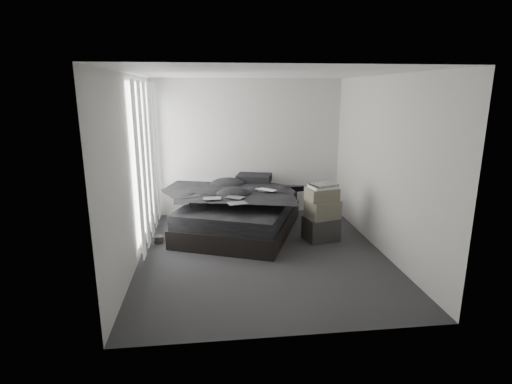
{
  "coord_description": "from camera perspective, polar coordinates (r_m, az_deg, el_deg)",
  "views": [
    {
      "loc": [
        -0.75,
        -5.54,
        2.38
      ],
      "look_at": [
        0.0,
        0.8,
        0.75
      ],
      "focal_mm": 28.0,
      "sensor_mm": 36.0,
      "label": 1
    }
  ],
  "objects": [
    {
      "name": "mattress",
      "position": [
        6.86,
        -2.31,
        -2.25
      ],
      "size": [
        2.32,
        2.62,
        0.24
      ],
      "primitive_type": "cube",
      "rotation": [
        0.0,
        0.0,
        -0.38
      ],
      "color": "black",
      "rests_on": "bed"
    },
    {
      "name": "wall_right",
      "position": [
        6.19,
        17.73,
        3.6
      ],
      "size": [
        0.01,
        4.2,
        2.6
      ],
      "primitive_type": "cube",
      "color": "silver",
      "rests_on": "ground"
    },
    {
      "name": "comic_b",
      "position": [
        6.34,
        -3.03,
        0.02
      ],
      "size": [
        0.34,
        0.31,
        0.01
      ],
      "primitive_type": "cube",
      "rotation": [
        0.0,
        0.0,
        -0.59
      ],
      "color": "black",
      "rests_on": "duvet"
    },
    {
      "name": "wall_front",
      "position": [
        3.68,
        5.35,
        -2.81
      ],
      "size": [
        3.6,
        0.01,
        2.6
      ],
      "primitive_type": "cube",
      "color": "silver",
      "rests_on": "ground"
    },
    {
      "name": "ceiling",
      "position": [
        5.59,
        1.01,
        16.58
      ],
      "size": [
        3.6,
        4.2,
        0.01
      ],
      "primitive_type": "cube",
      "color": "white",
      "rests_on": "ground"
    },
    {
      "name": "box_lower",
      "position": [
        6.62,
        9.26,
        -5.17
      ],
      "size": [
        0.59,
        0.51,
        0.38
      ],
      "primitive_type": "cube",
      "rotation": [
        0.0,
        0.0,
        0.23
      ],
      "color": "#242424",
      "rests_on": "floor"
    },
    {
      "name": "pillow_upper",
      "position": [
        7.56,
        -0.28,
        2.0
      ],
      "size": [
        0.72,
        0.59,
        0.14
      ],
      "primitive_type": "cube",
      "rotation": [
        0.0,
        0.0,
        -0.27
      ],
      "color": "black",
      "rests_on": "pillow_lower"
    },
    {
      "name": "pillow_lower",
      "position": [
        7.63,
        -0.79,
        0.99
      ],
      "size": [
        0.8,
        0.67,
        0.15
      ],
      "primitive_type": "cube",
      "rotation": [
        0.0,
        0.0,
        -0.38
      ],
      "color": "black",
      "rests_on": "mattress"
    },
    {
      "name": "wall_back",
      "position": [
        7.75,
        -1.14,
        6.32
      ],
      "size": [
        3.6,
        0.01,
        2.6
      ],
      "primitive_type": "cube",
      "color": "silver",
      "rests_on": "ground"
    },
    {
      "name": "comic_c",
      "position": [
        6.0,
        -2.7,
        -0.75
      ],
      "size": [
        0.32,
        0.24,
        0.01
      ],
      "primitive_type": "cube",
      "rotation": [
        0.0,
        0.0,
        0.23
      ],
      "color": "black",
      "rests_on": "duvet"
    },
    {
      "name": "bed",
      "position": [
        6.94,
        -2.29,
        -4.4
      ],
      "size": [
        2.4,
        2.71,
        0.3
      ],
      "primitive_type": "cube",
      "rotation": [
        0.0,
        0.0,
        -0.38
      ],
      "color": "black",
      "rests_on": "floor"
    },
    {
      "name": "side_stand",
      "position": [
        6.74,
        -8.4,
        -3.67
      ],
      "size": [
        0.39,
        0.39,
        0.63
      ],
      "primitive_type": "cylinder",
      "rotation": [
        0.0,
        0.0,
        0.17
      ],
      "color": "black",
      "rests_on": "floor"
    },
    {
      "name": "curtain_left",
      "position": [
        6.6,
        -15.23,
        4.23
      ],
      "size": [
        0.06,
        2.12,
        2.48
      ],
      "primitive_type": "cube",
      "color": "white",
      "rests_on": "wall_left"
    },
    {
      "name": "floor",
      "position": [
        6.07,
        0.9,
        -8.74
      ],
      "size": [
        3.6,
        4.2,
        0.01
      ],
      "primitive_type": "cube",
      "color": "#2C2C2E",
      "rests_on": "ground"
    },
    {
      "name": "box_upper",
      "position": [
        6.45,
        9.38,
        -0.31
      ],
      "size": [
        0.52,
        0.44,
        0.2
      ],
      "primitive_type": "cube",
      "rotation": [
        0.0,
        0.0,
        0.18
      ],
      "color": "#605D4C",
      "rests_on": "box_mid"
    },
    {
      "name": "comic_a",
      "position": [
        6.3,
        -6.31,
        -0.2
      ],
      "size": [
        0.28,
        0.19,
        0.01
      ],
      "primitive_type": "cube",
      "rotation": [
        0.0,
        0.0,
        0.01
      ],
      "color": "black",
      "rests_on": "duvet"
    },
    {
      "name": "wall_left",
      "position": [
        5.74,
        -17.18,
        2.83
      ],
      "size": [
        0.01,
        4.2,
        2.6
      ],
      "primitive_type": "cube",
      "color": "silver",
      "rests_on": "ground"
    },
    {
      "name": "window_left",
      "position": [
        6.6,
        -15.7,
        4.81
      ],
      "size": [
        0.02,
        2.0,
        2.3
      ],
      "primitive_type": "cube",
      "color": "white",
      "rests_on": "wall_left"
    },
    {
      "name": "art_book_white",
      "position": [
        6.43,
        9.51,
        0.74
      ],
      "size": [
        0.45,
        0.39,
        0.04
      ],
      "primitive_type": "cube",
      "rotation": [
        0.0,
        0.0,
        0.23
      ],
      "color": "silver",
      "rests_on": "box_upper"
    },
    {
      "name": "papers",
      "position": [
        6.64,
        -8.41,
        -1.06
      ],
      "size": [
        0.29,
        0.25,
        0.01
      ],
      "primitive_type": "cube",
      "rotation": [
        0.0,
        0.0,
        0.34
      ],
      "color": "white",
      "rests_on": "side_stand"
    },
    {
      "name": "duvet",
      "position": [
        6.74,
        -2.47,
        -0.34
      ],
      "size": [
        2.24,
        2.39,
        0.26
      ],
      "primitive_type": "imported",
      "rotation": [
        0.0,
        0.0,
        -0.38
      ],
      "color": "black",
      "rests_on": "mattress"
    },
    {
      "name": "laptop",
      "position": [
        6.7,
        1.17,
        0.85
      ],
      "size": [
        0.42,
        0.41,
        0.03
      ],
      "primitive_type": "imported",
      "rotation": [
        0.0,
        0.0,
        -0.69
      ],
      "color": "silver",
      "rests_on": "duvet"
    },
    {
      "name": "box_mid",
      "position": [
        6.52,
        9.51,
        -2.41
      ],
      "size": [
        0.57,
        0.51,
        0.29
      ],
      "primitive_type": "cube",
      "rotation": [
        0.0,
        0.0,
        0.3
      ],
      "color": "#605D4C",
      "rests_on": "box_lower"
    },
    {
      "name": "floor_books",
      "position": [
        6.66,
        -13.75,
        -6.48
      ],
      "size": [
        0.14,
        0.19,
        0.13
      ],
      "primitive_type": "cube",
      "rotation": [
        0.0,
        0.0,
        0.1
      ],
      "color": "black",
      "rests_on": "floor"
    },
    {
      "name": "art_book_snake",
      "position": [
        6.41,
        9.66,
        1.05
      ],
      "size": [
        0.46,
        0.41,
        0.04
      ],
      "primitive_type": "cube",
      "rotation": [
        0.0,
        0.0,
        0.33
      ],
      "color": "silver",
      "rests_on": "art_book_white"
    }
  ]
}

